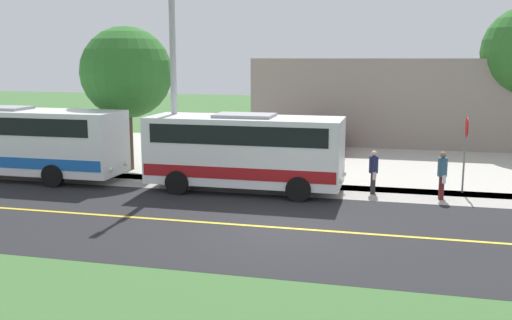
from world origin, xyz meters
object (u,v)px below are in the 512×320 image
(pedestrian_waiting, at_px, (374,171))
(street_light_pole, at_px, (172,80))
(tree_curbside, at_px, (127,73))
(pedestrian_with_bags, at_px, (442,174))
(shuttle_bus_front, at_px, (245,149))
(stop_sign, at_px, (466,142))
(parked_car_near, at_px, (327,139))
(commercial_building, at_px, (436,99))

(pedestrian_waiting, xyz_separation_m, street_light_pole, (0.32, -7.84, 3.31))
(street_light_pole, distance_m, tree_curbside, 4.08)
(pedestrian_with_bags, bearing_deg, tree_curbside, -100.61)
(street_light_pole, xyz_separation_m, tree_curbside, (-2.53, -3.19, 0.20))
(shuttle_bus_front, xyz_separation_m, stop_sign, (-1.59, 8.12, 0.34))
(pedestrian_with_bags, height_order, pedestrian_waiting, pedestrian_with_bags)
(shuttle_bus_front, bearing_deg, parked_car_near, 168.78)
(stop_sign, bearing_deg, parked_car_near, -143.49)
(tree_curbside, bearing_deg, pedestrian_waiting, 78.67)
(pedestrian_with_bags, xyz_separation_m, street_light_pole, (0.01, -10.27, 3.24))
(shuttle_bus_front, relative_size, pedestrian_with_bags, 4.30)
(pedestrian_waiting, bearing_deg, tree_curbside, -101.33)
(parked_car_near, bearing_deg, commercial_building, 139.41)
(street_light_pole, distance_m, commercial_building, 19.91)
(pedestrian_with_bags, xyz_separation_m, pedestrian_waiting, (-0.31, -2.43, -0.07))
(tree_curbside, bearing_deg, stop_sign, 84.82)
(shuttle_bus_front, height_order, street_light_pole, street_light_pole)
(parked_car_near, bearing_deg, pedestrian_with_bags, 29.02)
(stop_sign, bearing_deg, street_light_pole, -83.70)
(pedestrian_with_bags, xyz_separation_m, tree_curbside, (-2.52, -13.46, 3.45))
(pedestrian_with_bags, xyz_separation_m, parked_car_near, (-9.53, -5.29, -0.25))
(shuttle_bus_front, relative_size, pedestrian_waiting, 4.58)
(pedestrian_waiting, relative_size, parked_car_near, 0.36)
(shuttle_bus_front, relative_size, tree_curbside, 1.17)
(pedestrian_with_bags, distance_m, street_light_pole, 10.77)
(stop_sign, xyz_separation_m, parked_car_near, (-8.31, -6.15, -1.28))
(parked_car_near, height_order, commercial_building, commercial_building)
(parked_car_near, bearing_deg, shuttle_bus_front, -11.22)
(pedestrian_with_bags, distance_m, commercial_building, 16.61)
(tree_curbside, bearing_deg, shuttle_bus_front, 65.07)
(street_light_pole, bearing_deg, shuttle_bus_front, 83.24)
(stop_sign, distance_m, commercial_building, 15.31)
(pedestrian_with_bags, relative_size, parked_car_near, 0.39)
(pedestrian_waiting, bearing_deg, shuttle_bus_front, -82.00)
(stop_sign, xyz_separation_m, street_light_pole, (1.23, -11.13, 2.22))
(stop_sign, distance_m, street_light_pole, 11.42)
(shuttle_bus_front, bearing_deg, tree_curbside, -114.93)
(tree_curbside, xyz_separation_m, commercial_building, (-14.00, 14.16, -1.88))
(parked_car_near, relative_size, commercial_building, 0.21)
(street_light_pole, relative_size, commercial_building, 0.35)
(pedestrian_waiting, relative_size, street_light_pole, 0.22)
(tree_curbside, relative_size, commercial_building, 0.30)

